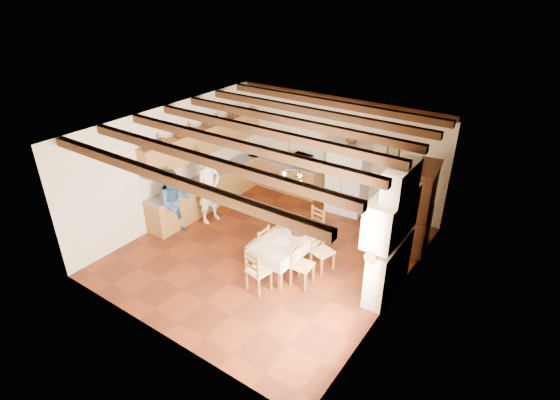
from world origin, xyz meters
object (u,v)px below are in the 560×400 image
(chair_right_near, at_px, (302,265))
(chair_end_far, at_px, (313,228))
(microwave, at_px, (302,160))
(chair_end_near, at_px, (258,270))
(dining_table, at_px, (288,240))
(person_woman_blue, at_px, (175,202))
(person_woman_red, at_px, (381,229))
(chair_left_far, at_px, (276,233))
(hutch, at_px, (421,208))
(chair_left_near, at_px, (258,245))
(person_man, at_px, (209,189))
(refrigerator, at_px, (348,177))
(chair_right_far, at_px, (323,251))

(chair_right_near, relative_size, chair_end_far, 1.00)
(microwave, bearing_deg, chair_end_near, -63.68)
(dining_table, xyz_separation_m, person_woman_blue, (-3.04, -0.40, 0.18))
(dining_table, bearing_deg, person_woman_red, 41.54)
(chair_end_far, relative_size, person_woman_red, 0.60)
(chair_left_far, relative_size, microwave, 1.70)
(hutch, bearing_deg, chair_end_near, -129.69)
(chair_left_far, bearing_deg, chair_left_near, -4.83)
(person_woman_red, bearing_deg, chair_left_near, -36.81)
(hutch, height_order, chair_right_near, hutch)
(person_man, distance_m, microwave, 2.88)
(chair_left_far, xyz_separation_m, chair_end_far, (0.58, 0.67, 0.00))
(chair_end_far, relative_size, person_man, 0.52)
(person_woman_blue, bearing_deg, microwave, 1.49)
(hutch, height_order, dining_table, hutch)
(refrigerator, height_order, person_woman_blue, refrigerator)
(chair_left_far, bearing_deg, hutch, 127.11)
(dining_table, xyz_separation_m, person_woman_red, (1.54, 1.36, 0.14))
(chair_right_far, xyz_separation_m, chair_end_near, (-0.73, -1.33, 0.00))
(chair_right_near, relative_size, chair_end_near, 1.00)
(chair_right_near, bearing_deg, person_woman_red, -32.81)
(chair_end_near, xyz_separation_m, person_man, (-2.73, 1.54, 0.45))
(chair_left_near, relative_size, microwave, 1.70)
(chair_left_near, relative_size, chair_right_near, 1.00)
(chair_right_far, bearing_deg, person_woman_red, -22.70)
(chair_right_near, distance_m, person_man, 3.50)
(dining_table, relative_size, chair_right_near, 1.81)
(chair_right_near, xyz_separation_m, chair_end_near, (-0.63, -0.67, 0.00))
(chair_right_near, height_order, microwave, microwave)
(chair_end_near, height_order, microwave, microwave)
(hutch, bearing_deg, dining_table, -138.92)
(chair_end_far, bearing_deg, person_man, -158.48)
(person_woman_blue, distance_m, person_woman_red, 4.91)
(hutch, height_order, person_woman_blue, hutch)
(chair_left_near, height_order, microwave, microwave)
(microwave, bearing_deg, chair_left_far, -63.51)
(chair_right_far, bearing_deg, microwave, 55.72)
(chair_right_far, xyz_separation_m, person_woman_blue, (-3.73, -0.71, 0.37))
(person_man, bearing_deg, microwave, -13.11)
(chair_end_near, height_order, person_woman_red, person_woman_red)
(person_woman_blue, bearing_deg, chair_right_far, -56.66)
(dining_table, height_order, microwave, microwave)
(chair_end_near, relative_size, person_woman_blue, 0.57)
(hutch, height_order, person_woman_red, hutch)
(hutch, relative_size, chair_right_near, 2.16)
(refrigerator, bearing_deg, person_woman_red, -49.57)
(chair_left_near, relative_size, chair_end_near, 1.00)
(refrigerator, height_order, dining_table, refrigerator)
(chair_end_near, relative_size, person_woman_red, 0.60)
(refrigerator, height_order, person_man, refrigerator)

